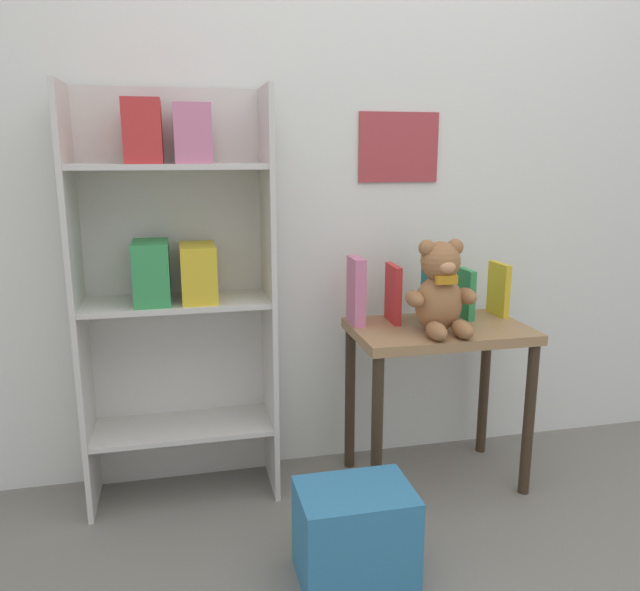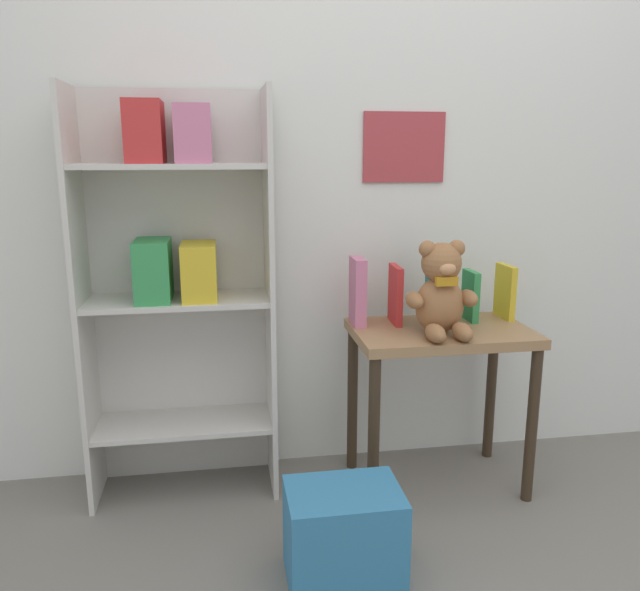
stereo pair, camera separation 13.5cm
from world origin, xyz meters
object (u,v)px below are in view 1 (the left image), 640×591
at_px(book_standing_teal, 431,288).
at_px(display_table, 438,354).
at_px(teddy_bear, 441,291).
at_px(book_standing_red, 394,294).
at_px(book_standing_yellow, 499,289).
at_px(book_standing_green, 466,294).
at_px(bookshelf_side, 175,271).
at_px(storage_bin, 355,534).
at_px(book_standing_pink, 356,291).

bearing_deg(book_standing_teal, display_table, -88.46).
bearing_deg(teddy_bear, book_standing_red, 123.60).
bearing_deg(book_standing_yellow, teddy_bear, -153.73).
distance_m(book_standing_teal, book_standing_green, 0.15).
bearing_deg(bookshelf_side, book_standing_teal, -3.32).
bearing_deg(display_table, teddy_bear, -115.12).
bearing_deg(book_standing_teal, book_standing_red, 178.77).
height_order(bookshelf_side, display_table, bookshelf_side).
height_order(display_table, storage_bin, display_table).
xyz_separation_m(book_standing_pink, book_standing_red, (0.14, -0.00, -0.02)).
height_order(book_standing_pink, book_standing_teal, book_standing_pink).
relative_size(teddy_bear, book_standing_green, 1.74).
height_order(book_standing_teal, storage_bin, book_standing_teal).
xyz_separation_m(book_standing_pink, book_standing_teal, (0.29, -0.01, -0.00)).
distance_m(book_standing_pink, book_standing_teal, 0.29).
bearing_deg(book_standing_green, display_table, -147.43).
relative_size(book_standing_red, storage_bin, 0.65).
xyz_separation_m(bookshelf_side, book_standing_yellow, (1.22, -0.04, -0.11)).
height_order(teddy_bear, book_standing_pink, teddy_bear).
bearing_deg(book_standing_pink, book_standing_yellow, 1.11).
bearing_deg(book_standing_teal, book_standing_green, 1.34).
bearing_deg(teddy_bear, bookshelf_side, 166.52).
bearing_deg(book_standing_yellow, storage_bin, -143.70).
relative_size(bookshelf_side, storage_bin, 4.36).
bearing_deg(bookshelf_side, display_table, -8.99).
bearing_deg(teddy_bear, book_standing_teal, 78.81).
height_order(display_table, book_standing_yellow, book_standing_yellow).
distance_m(book_standing_pink, storage_bin, 0.85).
relative_size(book_standing_red, book_standing_teal, 0.88).
bearing_deg(book_standing_teal, book_standing_yellow, 3.90).
bearing_deg(book_standing_pink, book_standing_teal, -1.10).
bearing_deg(book_standing_pink, storage_bin, -104.84).
xyz_separation_m(book_standing_red, book_standing_yellow, (0.43, 0.00, -0.01)).
distance_m(bookshelf_side, teddy_bear, 0.93).
xyz_separation_m(display_table, book_standing_green, (0.14, 0.09, 0.20)).
bearing_deg(book_standing_green, book_standing_yellow, 4.65).
relative_size(display_table, book_standing_red, 2.95).
relative_size(book_standing_green, book_standing_yellow, 0.92).
bearing_deg(storage_bin, book_standing_green, 44.01).
bearing_deg(storage_bin, book_standing_red, 62.07).
distance_m(book_standing_red, book_standing_green, 0.29).
relative_size(bookshelf_side, display_table, 2.28).
height_order(bookshelf_side, storage_bin, bookshelf_side).
bearing_deg(book_standing_teal, bookshelf_side, 178.22).
height_order(book_standing_teal, book_standing_yellow, book_standing_teal).
distance_m(book_standing_teal, book_standing_yellow, 0.29).
bearing_deg(book_standing_green, bookshelf_side, 176.83).
relative_size(book_standing_pink, storage_bin, 0.75).
xyz_separation_m(book_standing_yellow, storage_bin, (-0.74, -0.59, -0.57)).
xyz_separation_m(book_standing_green, storage_bin, (-0.60, -0.58, -0.56)).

